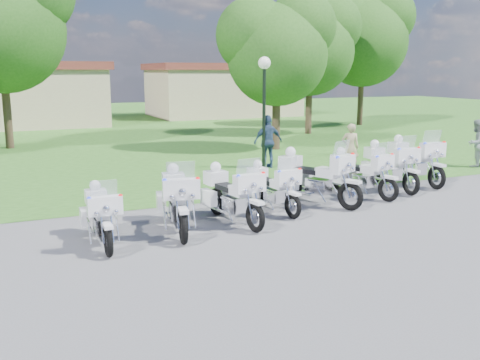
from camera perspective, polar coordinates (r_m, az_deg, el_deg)
name	(u,v)px	position (r m, az deg, el deg)	size (l,w,h in m)	color
ground	(270,231)	(12.01, 3.22, -5.42)	(100.00, 100.00, 0.00)	#57575C
grass_lawn	(89,124)	(37.75, -15.82, 5.77)	(100.00, 48.00, 0.01)	#2E611E
motorcycle_0	(101,214)	(11.35, -14.64, -3.58)	(0.73, 2.18, 1.46)	black
motorcycle_1	(177,199)	(11.97, -6.71, -2.03)	(1.12, 2.49, 1.69)	black
motorcycle_2	(232,194)	(12.53, -0.91, -1.47)	(1.00, 2.41, 1.62)	black
motorcycle_3	(272,187)	(13.60, 3.41, -0.71)	(0.87, 2.20, 1.48)	black
motorcycle_4	(315,176)	(14.42, 7.98, 0.41)	(1.52, 2.48, 1.78)	black
motorcycle_5	(360,172)	(15.62, 12.68, 0.81)	(1.15, 2.34, 1.60)	black
motorcycle_6	(389,165)	(16.80, 15.62, 1.55)	(0.89, 2.53, 1.70)	black
motorcycle_7	(414,160)	(17.88, 18.03, 2.08)	(0.93, 2.63, 1.76)	black
lamp_post	(264,84)	(19.23, 2.60, 10.14)	(0.44, 0.44, 4.01)	black
tree_2	(276,45)	(24.30, 3.86, 14.13)	(5.23, 4.47, 6.98)	#38281C
tree_3	(309,43)	(30.76, 7.41, 14.30)	(5.72, 4.88, 7.62)	#38281C
tree_4	(362,34)	(36.50, 12.92, 14.97)	(6.66, 5.68, 8.88)	#38281C
building_east	(223,90)	(43.40, -1.86, 9.62)	(11.44, 7.28, 4.10)	tan
bystander_a	(350,148)	(19.28, 11.67, 3.39)	(0.62, 0.41, 1.70)	tan
bystander_b	(476,143)	(21.63, 23.88, 3.59)	(0.86, 0.67, 1.76)	gray
bystander_c	(268,142)	(19.58, 3.00, 4.09)	(1.14, 0.47, 1.94)	navy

